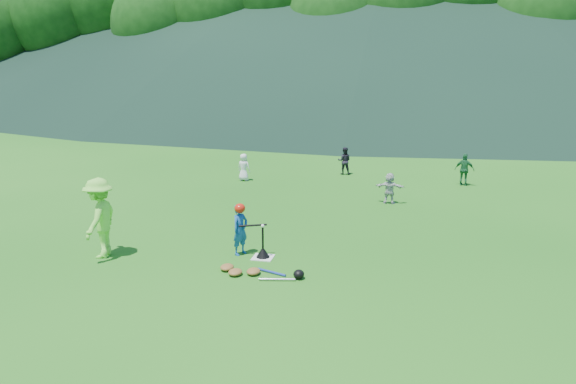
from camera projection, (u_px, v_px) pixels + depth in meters
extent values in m
plane|color=#185B14|center=(263.00, 258.00, 12.38)|extent=(120.00, 120.00, 0.00)
cube|color=silver|center=(263.00, 257.00, 12.38)|extent=(0.45, 0.45, 0.02)
sphere|color=white|center=(263.00, 226.00, 12.20)|extent=(0.08, 0.08, 0.08)
imported|color=#154C92|center=(240.00, 230.00, 12.48)|extent=(0.44, 0.50, 1.15)
imported|color=#80ED45|center=(100.00, 218.00, 12.27)|extent=(0.78, 1.21, 1.78)
imported|color=white|center=(244.00, 167.00, 19.86)|extent=(0.53, 0.41, 0.97)
imported|color=black|center=(344.00, 161.00, 20.89)|extent=(0.53, 0.43, 1.02)
imported|color=#1D6133|center=(465.00, 170.00, 19.10)|extent=(0.69, 0.40, 1.10)
imported|color=#BCBCBC|center=(390.00, 188.00, 16.80)|extent=(0.89, 0.32, 0.94)
cone|color=black|center=(263.00, 253.00, 12.35)|extent=(0.30, 0.30, 0.18)
cylinder|color=black|center=(263.00, 238.00, 12.27)|extent=(0.04, 0.04, 0.50)
ellipsoid|color=red|center=(240.00, 208.00, 12.37)|extent=(0.24, 0.26, 0.22)
cylinder|color=black|center=(253.00, 225.00, 12.37)|extent=(0.60, 0.23, 0.07)
ellipsoid|color=olive|center=(235.00, 272.00, 11.40)|extent=(0.28, 0.34, 0.13)
ellipsoid|color=olive|center=(253.00, 271.00, 11.44)|extent=(0.28, 0.34, 0.13)
ellipsoid|color=olive|center=(227.00, 267.00, 11.66)|extent=(0.28, 0.34, 0.13)
cylinder|color=silver|center=(277.00, 279.00, 11.12)|extent=(0.72, 0.20, 0.06)
cylinder|color=#263FA5|center=(272.00, 272.00, 11.50)|extent=(0.66, 0.28, 0.05)
ellipsoid|color=black|center=(299.00, 274.00, 11.21)|extent=(0.22, 0.24, 0.19)
cube|color=gray|center=(370.00, 110.00, 38.76)|extent=(70.00, 0.03, 1.20)
cube|color=yellow|center=(370.00, 101.00, 38.60)|extent=(70.00, 0.08, 0.08)
cylinder|color=gray|center=(370.00, 110.00, 38.76)|extent=(0.07, 0.07, 1.30)
cylinder|color=#382314|center=(7.00, 87.00, 49.18)|extent=(0.56, 0.56, 3.15)
ellipsoid|color=#164711|center=(0.00, 28.00, 47.99)|extent=(6.84, 6.84, 7.87)
cylinder|color=#382314|center=(65.00, 83.00, 49.50)|extent=(0.56, 0.56, 3.74)
ellipsoid|color=#164711|center=(59.00, 13.00, 48.09)|extent=(8.13, 8.13, 9.35)
cylinder|color=#382314|center=(123.00, 80.00, 49.82)|extent=(0.56, 0.56, 4.34)
cylinder|color=#382314|center=(159.00, 89.00, 46.09)|extent=(0.56, 0.56, 3.18)
ellipsoid|color=#164711|center=(155.00, 25.00, 44.88)|extent=(6.92, 6.92, 7.95)
cylinder|color=#382314|center=(220.00, 85.00, 46.41)|extent=(0.56, 0.56, 3.78)
ellipsoid|color=#164711|center=(218.00, 9.00, 44.98)|extent=(8.21, 8.21, 9.44)
cylinder|color=#382314|center=(281.00, 81.00, 46.72)|extent=(0.56, 0.56, 4.38)
cylinder|color=#382314|center=(332.00, 91.00, 42.99)|extent=(0.56, 0.56, 3.22)
ellipsoid|color=#164711|center=(334.00, 22.00, 41.77)|extent=(6.99, 6.99, 8.04)
cylinder|color=#382314|center=(397.00, 87.00, 43.31)|extent=(0.56, 0.56, 3.81)
ellipsoid|color=#164711|center=(401.00, 5.00, 41.87)|extent=(8.28, 8.28, 9.53)
cylinder|color=#382314|center=(460.00, 83.00, 43.63)|extent=(0.56, 0.56, 4.41)
cylinder|color=#382314|center=(533.00, 94.00, 39.89)|extent=(0.56, 0.56, 3.25)
ellipsoid|color=#164711|center=(541.00, 18.00, 38.66)|extent=(7.07, 7.07, 8.13)
cone|color=black|center=(119.00, 19.00, 91.64)|extent=(80.00, 80.00, 20.00)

